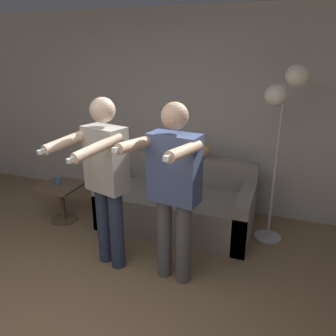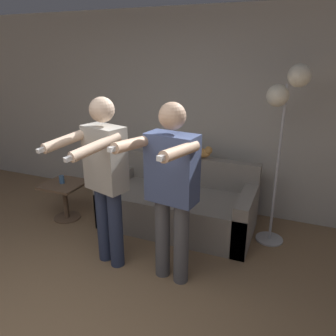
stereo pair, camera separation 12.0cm
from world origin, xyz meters
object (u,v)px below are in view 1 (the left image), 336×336
Objects in this scene: couch at (177,205)px; person_left at (105,175)px; cat at (196,152)px; cup at (59,181)px; side_table at (62,195)px; person_right at (173,184)px; floor_lamp at (284,103)px.

couch is 1.27m from person_left.
cat is 1.76m from cup.
person_left is (-0.38, -0.99, 0.70)m from couch.
cat is at bearing 84.77° from person_left.
person_left is at bearing -110.90° from couch.
cup is (-1.06, 0.61, -0.44)m from person_left.
cat reaches higher than side_table.
person_right is at bearing 15.90° from person_left.
floor_lamp reaches higher than person_right.
cat is 0.24× the size of floor_lamp.
floor_lamp reaches higher than cat.
couch is 1.47m from side_table.
couch is at bearing 84.97° from person_left.
cat is at bearing 24.61° from side_table.
floor_lamp is 4.00× the size of side_table.
person_right is (0.30, -0.99, 0.71)m from couch.
cup is at bearing 168.38° from person_right.
person_left is at bearing -30.41° from side_table.
cat is 1.79m from side_table.
person_left is 0.68m from person_right.
side_table is (-1.55, -0.71, -0.53)m from cat.
floor_lamp reaches higher than side_table.
couch is at bearing 14.84° from cup.
person_right is 3.44× the size of side_table.
floor_lamp is (1.49, 1.07, 0.59)m from person_left.
couch is at bearing 14.93° from side_table.
cup is at bearing -169.70° from floor_lamp.
person_right is at bearing -19.28° from cup.
person_right is (0.68, 0.00, 0.01)m from person_left.
person_left is at bearing -111.10° from cat.
cat is 4.66× the size of cup.
cat is (0.13, 0.33, 0.61)m from couch.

